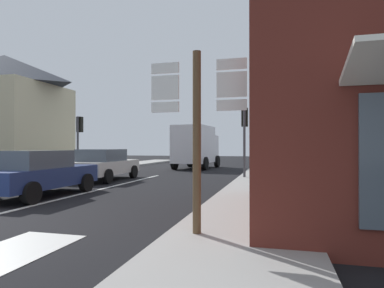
# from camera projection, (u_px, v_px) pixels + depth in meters

# --- Properties ---
(ground_plane) EXTENTS (80.00, 80.00, 0.00)m
(ground_plane) POSITION_uv_depth(u_px,v_px,m) (143.00, 179.00, 16.22)
(ground_plane) COLOR black
(sidewalk_right) EXTENTS (2.49, 44.00, 0.14)m
(sidewalk_right) POSITION_uv_depth(u_px,v_px,m) (262.00, 186.00, 12.84)
(sidewalk_right) COLOR #9E9B96
(sidewalk_right) RESTS_ON ground
(sidewalk_left) EXTENTS (2.49, 44.00, 0.14)m
(sidewalk_left) POSITION_uv_depth(u_px,v_px,m) (14.00, 179.00, 15.73)
(sidewalk_left) COLOR #9E9B96
(sidewalk_left) RESTS_ON ground
(lane_centre_stripe) EXTENTS (0.16, 12.00, 0.01)m
(lane_centre_stripe) POSITION_uv_depth(u_px,v_px,m) (101.00, 189.00, 12.35)
(lane_centre_stripe) COLOR silver
(lane_centre_stripe) RESTS_ON ground
(lane_turn_arrow) EXTENTS (1.20, 2.20, 0.01)m
(lane_turn_arrow) POSITION_uv_depth(u_px,v_px,m) (10.00, 253.00, 4.95)
(lane_turn_arrow) COLOR silver
(lane_turn_arrow) RESTS_ON ground
(clapboard_house_left) EXTENTS (7.67, 7.38, 7.99)m
(clapboard_house_left) POSITION_uv_depth(u_px,v_px,m) (4.00, 112.00, 23.09)
(clapboard_house_left) COLOR beige
(clapboard_house_left) RESTS_ON ground
(sedan_near) EXTENTS (1.97, 4.20, 1.47)m
(sedan_near) POSITION_uv_depth(u_px,v_px,m) (37.00, 173.00, 10.50)
(sedan_near) COLOR navy
(sedan_near) RESTS_ON ground
(sedan_far) EXTENTS (2.02, 4.23, 1.47)m
(sedan_far) POSITION_uv_depth(u_px,v_px,m) (104.00, 164.00, 15.59)
(sedan_far) COLOR beige
(sedan_far) RESTS_ON ground
(delivery_truck) EXTENTS (2.75, 5.13, 3.05)m
(delivery_truck) POSITION_uv_depth(u_px,v_px,m) (196.00, 146.00, 24.04)
(delivery_truck) COLOR silver
(delivery_truck) RESTS_ON ground
(route_sign_post) EXTENTS (1.66, 0.14, 3.20)m
(route_sign_post) POSITION_uv_depth(u_px,v_px,m) (197.00, 128.00, 5.58)
(route_sign_post) COLOR brown
(route_sign_post) RESTS_ON ground
(traffic_light_near_left) EXTENTS (0.30, 0.49, 3.34)m
(traffic_light_near_left) POSITION_uv_depth(u_px,v_px,m) (79.00, 132.00, 19.31)
(traffic_light_near_left) COLOR #47474C
(traffic_light_near_left) RESTS_ON ground
(traffic_light_near_right) EXTENTS (0.30, 0.49, 3.46)m
(traffic_light_near_right) POSITION_uv_depth(u_px,v_px,m) (245.00, 127.00, 15.99)
(traffic_light_near_right) COLOR #47474C
(traffic_light_near_right) RESTS_ON ground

